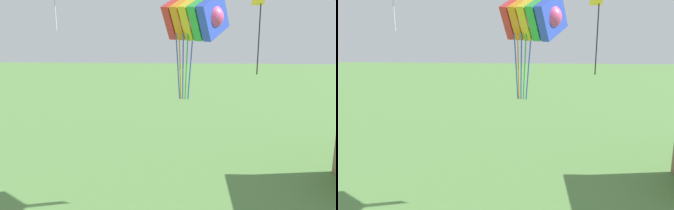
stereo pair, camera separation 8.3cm
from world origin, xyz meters
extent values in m
ellipsoid|color=#E54C8C|center=(1.11, 10.63, 8.69)|extent=(3.42, 3.29, 2.00)
cube|color=red|center=(0.37, 11.21, 8.69)|extent=(1.56, 1.85, 2.04)
cube|color=orange|center=(0.74, 10.92, 8.69)|extent=(1.56, 1.85, 2.04)
cube|color=yellow|center=(1.11, 10.63, 8.69)|extent=(1.56, 1.85, 2.04)
cube|color=green|center=(1.48, 10.34, 8.69)|extent=(1.56, 1.85, 2.04)
cube|color=blue|center=(1.85, 10.05, 8.69)|extent=(1.56, 1.85, 2.04)
cylinder|color=blue|center=(0.37, 10.51, 6.48)|extent=(0.25, 0.45, 3.00)
cylinder|color=orange|center=(0.47, 10.47, 6.48)|extent=(0.16, 0.48, 3.00)
cylinder|color=blue|center=(0.60, 10.43, 6.48)|extent=(0.05, 0.48, 3.00)
cylinder|color=green|center=(0.75, 10.40, 6.48)|extent=(0.16, 0.48, 3.00)
cylinder|color=blue|center=(0.92, 10.38, 6.48)|extent=(0.25, 0.45, 3.00)
cylinder|color=silver|center=(-5.39, 11.54, 8.71)|extent=(0.05, 0.05, 1.39)
cylinder|color=black|center=(3.63, 9.12, 7.80)|extent=(0.05, 0.05, 2.81)
camera|label=1|loc=(0.62, -6.19, 8.89)|focal=40.00mm
camera|label=2|loc=(0.70, -6.19, 8.89)|focal=40.00mm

